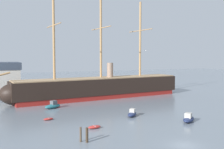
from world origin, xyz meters
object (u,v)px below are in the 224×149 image
object	(u,v)px
mooring_piling_nearest	(81,134)
mooring_piling_left_pair	(87,135)
dinghy_foreground_left	(94,127)
seagull_in_flight	(146,51)
motorboat_foreground_right	(189,119)
motorboat_near_centre	(132,114)
motorboat_alongside_bow	(53,106)
dinghy_mid_left	(48,119)
motorboat_distant_centre	(76,90)
tall_ship	(101,87)

from	to	relation	value
mooring_piling_nearest	mooring_piling_left_pair	xyz separation A→B (m)	(0.81, -0.67, -0.01)
dinghy_foreground_left	seagull_in_flight	xyz separation A→B (m)	(12.63, 2.56, 14.38)
mooring_piling_left_pair	motorboat_foreground_right	bearing A→B (deg)	8.36
motorboat_near_centre	motorboat_alongside_bow	xyz separation A→B (m)	(-14.27, 16.63, 0.10)
dinghy_foreground_left	motorboat_alongside_bow	bearing A→B (deg)	97.52
seagull_in_flight	dinghy_mid_left	bearing A→B (deg)	158.46
motorboat_near_centre	mooring_piling_left_pair	distance (m)	19.78
mooring_piling_left_pair	seagull_in_flight	xyz separation A→B (m)	(16.47, 9.41, 13.52)
motorboat_near_centre	mooring_piling_nearest	world-z (taller)	mooring_piling_nearest
motorboat_distant_centre	mooring_piling_left_pair	world-z (taller)	mooring_piling_left_pair
motorboat_alongside_bow	mooring_piling_left_pair	bearing A→B (deg)	-91.70
motorboat_near_centre	seagull_in_flight	world-z (taller)	seagull_in_flight
dinghy_foreground_left	motorboat_foreground_right	bearing A→B (deg)	-10.12
motorboat_foreground_right	seagull_in_flight	xyz separation A→B (m)	(-6.70, 6.01, 14.01)
dinghy_mid_left	mooring_piling_nearest	distance (m)	16.43
mooring_piling_left_pair	dinghy_mid_left	bearing A→B (deg)	99.01
dinghy_mid_left	seagull_in_flight	size ratio (longest dim) A/B	2.11
motorboat_distant_centre	mooring_piling_left_pair	bearing A→B (deg)	-105.27
motorboat_alongside_bow	seagull_in_flight	size ratio (longest dim) A/B	4.82
tall_ship	motorboat_distant_centre	world-z (taller)	tall_ship
dinghy_foreground_left	motorboat_near_centre	distance (m)	12.73
dinghy_mid_left	mooring_piling_left_pair	distance (m)	17.21
tall_ship	dinghy_foreground_left	world-z (taller)	tall_ship
motorboat_distant_centre	mooring_piling_nearest	xyz separation A→B (m)	(-16.78, -57.84, 0.54)
dinghy_foreground_left	motorboat_alongside_bow	size ratio (longest dim) A/B	0.50
dinghy_mid_left	tall_ship	bearing A→B (deg)	47.06
dinghy_foreground_left	seagull_in_flight	bearing A→B (deg)	11.45
motorboat_foreground_right	motorboat_alongside_bow	world-z (taller)	motorboat_alongside_bow
tall_ship	motorboat_distant_centre	bearing A→B (deg)	98.57
motorboat_alongside_bow	dinghy_foreground_left	bearing A→B (deg)	-82.48
mooring_piling_nearest	mooring_piling_left_pair	distance (m)	1.06
seagull_in_flight	tall_ship	bearing A→B (deg)	85.73
dinghy_foreground_left	motorboat_near_centre	world-z (taller)	motorboat_near_centre
mooring_piling_left_pair	motorboat_alongside_bow	bearing A→B (deg)	88.30
motorboat_distant_centre	seagull_in_flight	distance (m)	51.08
seagull_in_flight	motorboat_distant_centre	bearing A→B (deg)	90.59
tall_ship	mooring_piling_left_pair	size ratio (longest dim) A/B	29.05
motorboat_foreground_right	dinghy_mid_left	distance (m)	29.21
motorboat_foreground_right	motorboat_alongside_bow	distance (m)	34.21
motorboat_alongside_bow	seagull_in_flight	xyz separation A→B (m)	(15.60, -19.93, 13.99)
motorboat_near_centre	dinghy_mid_left	bearing A→B (deg)	166.58
dinghy_mid_left	mooring_piling_nearest	world-z (taller)	mooring_piling_nearest
motorboat_foreground_right	seagull_in_flight	distance (m)	16.65
tall_ship	dinghy_foreground_left	bearing A→B (deg)	-114.21
motorboat_foreground_right	motorboat_distant_centre	xyz separation A→B (m)	(-7.20, 55.11, -0.04)
motorboat_alongside_bow	motorboat_distant_centre	bearing A→B (deg)	62.63
dinghy_mid_left	mooring_piling_nearest	size ratio (longest dim) A/B	0.95
seagull_in_flight	motorboat_near_centre	bearing A→B (deg)	111.94
motorboat_distant_centre	seagull_in_flight	world-z (taller)	seagull_in_flight
motorboat_near_centre	dinghy_mid_left	world-z (taller)	motorboat_near_centre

